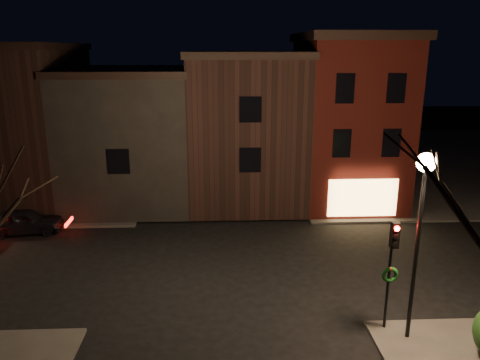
# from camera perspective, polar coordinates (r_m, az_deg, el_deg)

# --- Properties ---
(ground) EXTENTS (120.00, 120.00, 0.00)m
(ground) POSITION_cam_1_polar(r_m,az_deg,el_deg) (22.04, -1.82, -10.37)
(ground) COLOR black
(ground) RESTS_ON ground
(sidewalk_far_right) EXTENTS (30.00, 30.00, 0.12)m
(sidewalk_far_right) POSITION_cam_1_polar(r_m,az_deg,el_deg) (45.65, 23.78, 2.22)
(sidewalk_far_right) COLOR #2D2B28
(sidewalk_far_right) RESTS_ON ground
(corner_building) EXTENTS (6.50, 8.50, 10.50)m
(corner_building) POSITION_cam_1_polar(r_m,az_deg,el_deg) (30.69, 13.05, 7.30)
(corner_building) COLOR #49110D
(corner_building) RESTS_ON ground
(row_building_a) EXTENTS (7.30, 10.30, 9.40)m
(row_building_a) POSITION_cam_1_polar(r_m,az_deg,el_deg) (30.72, 0.63, 6.65)
(row_building_a) COLOR black
(row_building_a) RESTS_ON ground
(row_building_b) EXTENTS (7.80, 10.30, 8.40)m
(row_building_b) POSITION_cam_1_polar(r_m,az_deg,el_deg) (31.26, -12.82, 5.48)
(row_building_b) COLOR black
(row_building_b) RESTS_ON ground
(row_building_c) EXTENTS (7.30, 10.30, 9.90)m
(row_building_c) POSITION_cam_1_polar(r_m,az_deg,el_deg) (33.21, -25.38, 6.26)
(row_building_c) COLOR black
(row_building_c) RESTS_ON ground
(street_lamp_near) EXTENTS (0.60, 0.60, 6.48)m
(street_lamp_near) POSITION_cam_1_polar(r_m,az_deg,el_deg) (15.86, 21.36, -1.94)
(street_lamp_near) COLOR black
(street_lamp_near) RESTS_ON sidewalk_near_right
(traffic_signal) EXTENTS (0.58, 0.38, 4.05)m
(traffic_signal) POSITION_cam_1_polar(r_m,az_deg,el_deg) (16.89, 18.00, -9.17)
(traffic_signal) COLOR black
(traffic_signal) RESTS_ON sidewalk_near_right
(parked_car_a) EXTENTS (4.15, 2.12, 1.35)m
(parked_car_a) POSITION_cam_1_polar(r_m,az_deg,el_deg) (27.96, -24.81, -4.59)
(parked_car_a) COLOR black
(parked_car_a) RESTS_ON ground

